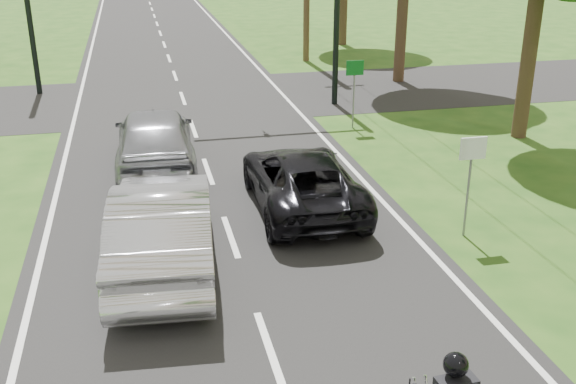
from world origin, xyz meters
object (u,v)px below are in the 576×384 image
object	(u,v)px
sign_white	(472,163)
sign_green	(354,78)
silver_sedan	(163,226)
silver_suv	(155,139)
dark_suv	(302,180)

from	to	relation	value
sign_white	sign_green	bearing A→B (deg)	88.57
silver_sedan	sign_green	bearing A→B (deg)	-123.46
silver_suv	silver_sedan	bearing A→B (deg)	90.67
dark_suv	silver_suv	bearing A→B (deg)	-45.52
silver_sedan	silver_suv	xyz separation A→B (m)	(0.10, 5.46, 0.01)
silver_suv	sign_green	size ratio (longest dim) A/B	2.31
silver_sedan	silver_suv	world-z (taller)	silver_suv
dark_suv	sign_green	size ratio (longest dim) A/B	2.23
sign_white	silver_suv	bearing A→B (deg)	137.50
dark_suv	sign_white	size ratio (longest dim) A/B	2.23
sign_white	dark_suv	bearing A→B (deg)	142.70
sign_green	dark_suv	bearing A→B (deg)	-118.11
silver_suv	sign_white	distance (m)	8.14
silver_suv	sign_white	bearing A→B (deg)	139.23
silver_sedan	silver_suv	bearing A→B (deg)	-86.35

